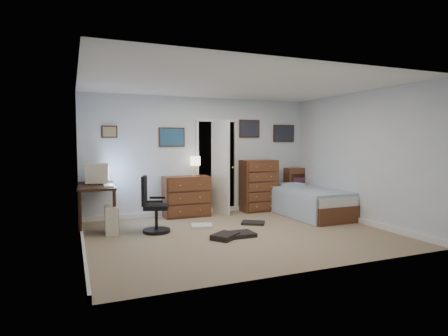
# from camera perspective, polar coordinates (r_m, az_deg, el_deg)

# --- Properties ---
(floor) EXTENTS (5.00, 4.00, 0.02)m
(floor) POSITION_cam_1_polar(r_m,az_deg,el_deg) (6.43, 2.38, -10.05)
(floor) COLOR gray
(floor) RESTS_ON ground
(computer_desk) EXTENTS (0.68, 1.38, 0.78)m
(computer_desk) POSITION_cam_1_polar(r_m,az_deg,el_deg) (7.16, -19.61, -3.86)
(computer_desk) COLOR black
(computer_desk) RESTS_ON floor
(crt_monitor) EXTENTS (0.42, 0.39, 0.38)m
(crt_monitor) POSITION_cam_1_polar(r_m,az_deg,el_deg) (7.27, -18.82, -0.77)
(crt_monitor) COLOR beige
(crt_monitor) RESTS_ON computer_desk
(keyboard) EXTENTS (0.17, 0.42, 0.03)m
(keyboard) POSITION_cam_1_polar(r_m,az_deg,el_deg) (6.80, -17.20, -2.57)
(keyboard) COLOR beige
(keyboard) RESTS_ON computer_desk
(pc_tower) EXTENTS (0.23, 0.45, 0.47)m
(pc_tower) POSITION_cam_1_polar(r_m,az_deg,el_deg) (6.69, -16.76, -7.52)
(pc_tower) COLOR beige
(pc_tower) RESTS_ON floor
(office_chair) EXTENTS (0.59, 0.59, 0.97)m
(office_chair) POSITION_cam_1_polar(r_m,az_deg,el_deg) (6.55, -10.76, -6.42)
(office_chair) COLOR black
(office_chair) RESTS_ON floor
(media_stack) EXTENTS (0.15, 0.15, 0.71)m
(media_stack) POSITION_cam_1_polar(r_m,az_deg,el_deg) (7.94, -20.02, -4.90)
(media_stack) COLOR maroon
(media_stack) RESTS_ON floor
(low_dresser) EXTENTS (0.95, 0.48, 0.84)m
(low_dresser) POSITION_cam_1_polar(r_m,az_deg,el_deg) (7.85, -5.77, -4.31)
(low_dresser) COLOR brown
(low_dresser) RESTS_ON floor
(table_lamp) EXTENTS (0.21, 0.21, 0.41)m
(table_lamp) POSITION_cam_1_polar(r_m,az_deg,el_deg) (7.83, -4.40, 0.99)
(table_lamp) COLOR gold
(table_lamp) RESTS_ON low_dresser
(doorway) EXTENTS (0.96, 1.12, 2.05)m
(doorway) POSITION_cam_1_polar(r_m,az_deg,el_deg) (8.49, -1.87, 0.29)
(doorway) COLOR black
(doorway) RESTS_ON floor
(tall_dresser) EXTENTS (0.79, 0.48, 1.15)m
(tall_dresser) POSITION_cam_1_polar(r_m,az_deg,el_deg) (8.43, 5.28, -2.68)
(tall_dresser) COLOR brown
(tall_dresser) RESTS_ON floor
(headboard_bookcase) EXTENTS (1.05, 0.32, 0.94)m
(headboard_bookcase) POSITION_cam_1_polar(r_m,az_deg,el_deg) (9.21, 12.21, -2.67)
(headboard_bookcase) COLOR brown
(headboard_bookcase) RESTS_ON floor
(bed) EXTENTS (1.05, 1.90, 0.62)m
(bed) POSITION_cam_1_polar(r_m,az_deg,el_deg) (8.06, 12.85, -5.09)
(bed) COLOR brown
(bed) RESTS_ON floor
(wall_posters) EXTENTS (4.38, 0.04, 0.60)m
(wall_posters) POSITION_cam_1_polar(r_m,az_deg,el_deg) (8.28, 0.27, 5.36)
(wall_posters) COLOR #331E11
(wall_posters) RESTS_ON floor
(floor_clutter) EXTENTS (1.48, 1.36, 0.08)m
(floor_clutter) POSITION_cam_1_polar(r_m,az_deg,el_deg) (6.46, 0.95, -9.61)
(floor_clutter) COLOR black
(floor_clutter) RESTS_ON floor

